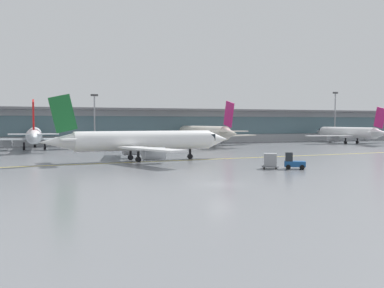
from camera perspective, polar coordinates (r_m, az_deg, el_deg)
ground_plane at (r=42.07m, az=3.74°, el=-5.28°), size 400.00×400.00×0.00m
taxiway_centreline_stripe at (r=66.36m, az=-5.62°, el=-2.29°), size 109.85×6.45×0.01m
terminal_concourse at (r=119.60m, az=-12.74°, el=2.31°), size 218.06×11.00×9.60m
gate_airplane_1 at (r=100.84m, az=-19.77°, el=1.07°), size 28.91×31.05×10.30m
gate_airplane_2 at (r=111.37m, az=1.49°, el=1.47°), size 30.19×32.55×10.78m
gate_airplane_3 at (r=129.71m, az=19.60°, el=1.38°), size 27.64×29.66×9.84m
taxiing_regional_jet at (r=67.97m, az=-6.39°, el=0.36°), size 30.15×28.00×9.99m
baggage_tug at (r=57.16m, az=12.98°, el=-2.28°), size 2.95×2.57×2.10m
cargo_dolly_lead at (r=57.07m, az=10.11°, el=-2.10°), size 2.62×2.45×1.94m
apron_light_mast_1 at (r=111.79m, az=-12.52°, el=3.39°), size 1.80×0.36×12.85m
apron_light_mast_2 at (r=142.01m, az=18.05°, el=3.66°), size 1.80×0.36×15.14m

